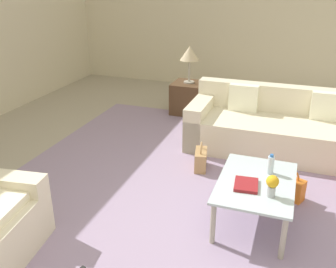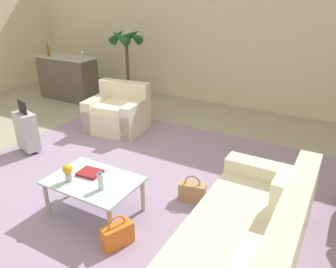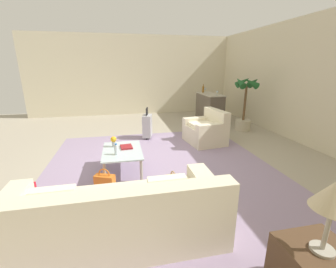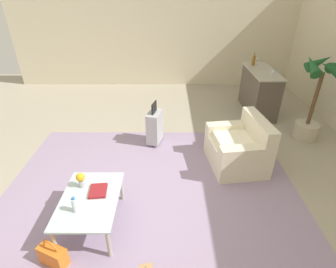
{
  "view_description": "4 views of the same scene",
  "coord_description": "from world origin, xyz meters",
  "px_view_note": "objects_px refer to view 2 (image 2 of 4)",
  "views": [
    {
      "loc": [
        -2.75,
        -0.74,
        2.23
      ],
      "look_at": [
        0.43,
        0.39,
        0.79
      ],
      "focal_mm": 40.0,
      "sensor_mm": 36.0,
      "label": 1
    },
    {
      "loc": [
        2.68,
        -2.82,
        2.39
      ],
      "look_at": [
        0.79,
        0.5,
        0.71
      ],
      "focal_mm": 35.0,
      "sensor_mm": 36.0,
      "label": 2
    },
    {
      "loc": [
        4.34,
        -0.47,
        1.92
      ],
      "look_at": [
        0.95,
        0.24,
        0.87
      ],
      "focal_mm": 24.0,
      "sensor_mm": 36.0,
      "label": 3
    },
    {
      "loc": [
        2.76,
        0.46,
        2.72
      ],
      "look_at": [
        -0.13,
        0.46,
        1.05
      ],
      "focal_mm": 28.0,
      "sensor_mm": 36.0,
      "label": 4
    }
  ],
  "objects_px": {
    "wine_glass_leftmost": "(50,50)",
    "handbag_orange": "(118,235)",
    "water_bottle": "(101,181)",
    "flower_vase": "(68,171)",
    "bar_console": "(68,77)",
    "wine_bottle_amber": "(48,51)",
    "wine_glass_left_of_centre": "(82,53)",
    "armchair": "(119,114)",
    "coffee_table_book": "(90,173)",
    "suitcase_silver": "(27,131)",
    "coffee_table": "(94,184)",
    "couch": "(246,254)",
    "potted_palm": "(127,65)",
    "handbag_tan": "(192,192)"
  },
  "relations": [
    {
      "from": "wine_glass_leftmost",
      "to": "handbag_orange",
      "type": "height_order",
      "value": "wine_glass_leftmost"
    },
    {
      "from": "water_bottle",
      "to": "flower_vase",
      "type": "height_order",
      "value": "flower_vase"
    },
    {
      "from": "bar_console",
      "to": "wine_bottle_amber",
      "type": "xyz_separation_m",
      "value": [
        -0.42,
        -0.11,
        0.6
      ]
    },
    {
      "from": "handbag_orange",
      "to": "wine_glass_left_of_centre",
      "type": "bearing_deg",
      "value": 135.88
    },
    {
      "from": "armchair",
      "to": "coffee_table_book",
      "type": "xyz_separation_m",
      "value": [
        1.19,
        -2.09,
        0.16
      ]
    },
    {
      "from": "wine_bottle_amber",
      "to": "suitcase_silver",
      "type": "distance_m",
      "value": 3.09
    },
    {
      "from": "coffee_table_book",
      "to": "wine_glass_left_of_centre",
      "type": "bearing_deg",
      "value": 127.65
    },
    {
      "from": "coffee_table",
      "to": "wine_bottle_amber",
      "type": "relative_size",
      "value": 3.38
    },
    {
      "from": "couch",
      "to": "wine_glass_leftmost",
      "type": "height_order",
      "value": "wine_glass_leftmost"
    },
    {
      "from": "coffee_table",
      "to": "potted_palm",
      "type": "relative_size",
      "value": 0.61
    },
    {
      "from": "couch",
      "to": "wine_glass_left_of_centre",
      "type": "height_order",
      "value": "wine_glass_left_of_centre"
    },
    {
      "from": "armchair",
      "to": "water_bottle",
      "type": "distance_m",
      "value": 2.73
    },
    {
      "from": "armchair",
      "to": "wine_bottle_amber",
      "type": "height_order",
      "value": "wine_bottle_amber"
    },
    {
      "from": "flower_vase",
      "to": "couch",
      "type": "bearing_deg",
      "value": 1.42
    },
    {
      "from": "coffee_table",
      "to": "armchair",
      "type": "bearing_deg",
      "value": 121.14
    },
    {
      "from": "bar_console",
      "to": "suitcase_silver",
      "type": "distance_m",
      "value": 2.83
    },
    {
      "from": "flower_vase",
      "to": "potted_palm",
      "type": "height_order",
      "value": "potted_palm"
    },
    {
      "from": "wine_glass_left_of_centre",
      "to": "flower_vase",
      "type": "bearing_deg",
      "value": -49.78
    },
    {
      "from": "couch",
      "to": "suitcase_silver",
      "type": "xyz_separation_m",
      "value": [
        -3.8,
        0.8,
        0.07
      ]
    },
    {
      "from": "couch",
      "to": "coffee_table",
      "type": "relative_size",
      "value": 2.39
    },
    {
      "from": "potted_palm",
      "to": "coffee_table_book",
      "type": "bearing_deg",
      "value": -60.12
    },
    {
      "from": "handbag_tan",
      "to": "bar_console",
      "type": "bearing_deg",
      "value": 151.86
    },
    {
      "from": "armchair",
      "to": "wine_glass_leftmost",
      "type": "height_order",
      "value": "wine_glass_leftmost"
    },
    {
      "from": "potted_palm",
      "to": "suitcase_silver",
      "type": "bearing_deg",
      "value": -86.19
    },
    {
      "from": "handbag_tan",
      "to": "potted_palm",
      "type": "bearing_deg",
      "value": 136.26
    },
    {
      "from": "suitcase_silver",
      "to": "handbag_orange",
      "type": "relative_size",
      "value": 2.37
    },
    {
      "from": "coffee_table",
      "to": "flower_vase",
      "type": "xyz_separation_m",
      "value": [
        -0.22,
        -0.15,
        0.18
      ]
    },
    {
      "from": "water_bottle",
      "to": "coffee_table_book",
      "type": "distance_m",
      "value": 0.38
    },
    {
      "from": "coffee_table_book",
      "to": "suitcase_silver",
      "type": "distance_m",
      "value": 1.98
    },
    {
      "from": "armchair",
      "to": "coffee_table",
      "type": "relative_size",
      "value": 1.07
    },
    {
      "from": "handbag_tan",
      "to": "wine_glass_left_of_centre",
      "type": "bearing_deg",
      "value": 148.43
    },
    {
      "from": "suitcase_silver",
      "to": "armchair",
      "type": "bearing_deg",
      "value": 64.78
    },
    {
      "from": "armchair",
      "to": "coffee_table_book",
      "type": "distance_m",
      "value": 2.41
    },
    {
      "from": "couch",
      "to": "wine_bottle_amber",
      "type": "bearing_deg",
      "value": 151.58
    },
    {
      "from": "bar_console",
      "to": "wine_glass_leftmost",
      "type": "xyz_separation_m",
      "value": [
        -0.49,
        0.0,
        0.59
      ]
    },
    {
      "from": "handbag_tan",
      "to": "potted_palm",
      "type": "height_order",
      "value": "potted_palm"
    },
    {
      "from": "flower_vase",
      "to": "wine_glass_left_of_centre",
      "type": "relative_size",
      "value": 1.33
    },
    {
      "from": "couch",
      "to": "wine_bottle_amber",
      "type": "height_order",
      "value": "wine_bottle_amber"
    },
    {
      "from": "wine_bottle_amber",
      "to": "handbag_tan",
      "type": "distance_m",
      "value": 5.38
    },
    {
      "from": "coffee_table_book",
      "to": "bar_console",
      "type": "xyz_separation_m",
      "value": [
        -3.38,
        3.02,
        0.05
      ]
    },
    {
      "from": "potted_palm",
      "to": "bar_console",
      "type": "bearing_deg",
      "value": -155.22
    },
    {
      "from": "armchair",
      "to": "coffee_table",
      "type": "distance_m",
      "value": 2.53
    },
    {
      "from": "coffee_table_book",
      "to": "flower_vase",
      "type": "height_order",
      "value": "flower_vase"
    },
    {
      "from": "armchair",
      "to": "flower_vase",
      "type": "relative_size",
      "value": 5.27
    },
    {
      "from": "armchair",
      "to": "suitcase_silver",
      "type": "relative_size",
      "value": 1.27
    },
    {
      "from": "coffee_table",
      "to": "potted_palm",
      "type": "bearing_deg",
      "value": 120.74
    },
    {
      "from": "wine_glass_left_of_centre",
      "to": "handbag_orange",
      "type": "relative_size",
      "value": 0.43
    },
    {
      "from": "coffee_table_book",
      "to": "bar_console",
      "type": "distance_m",
      "value": 4.53
    },
    {
      "from": "wine_glass_leftmost",
      "to": "wine_glass_left_of_centre",
      "type": "distance_m",
      "value": 0.99
    },
    {
      "from": "wine_bottle_amber",
      "to": "coffee_table",
      "type": "bearing_deg",
      "value": -37.36
    }
  ]
}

